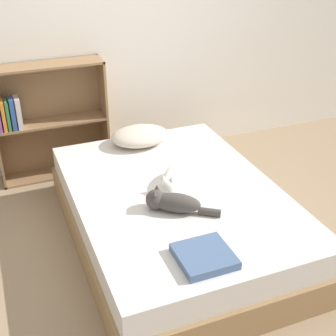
% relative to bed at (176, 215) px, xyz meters
% --- Properties ---
extents(ground_plane, '(8.00, 8.00, 0.00)m').
position_rel_bed_xyz_m(ground_plane, '(0.00, 0.00, -0.21)').
color(ground_plane, '#997F60').
extents(wall_back, '(8.00, 0.06, 2.50)m').
position_rel_bed_xyz_m(wall_back, '(0.00, 1.50, 1.04)').
color(wall_back, white).
rests_on(wall_back, ground_plane).
extents(bed, '(1.45, 2.06, 0.43)m').
position_rel_bed_xyz_m(bed, '(0.00, 0.00, 0.00)').
color(bed, '#99754C').
rests_on(bed, ground_plane).
extents(pillow, '(0.49, 0.37, 0.14)m').
position_rel_bed_xyz_m(pillow, '(0.01, 0.81, 0.29)').
color(pillow, beige).
rests_on(pillow, bed).
extents(cat_light, '(0.37, 0.42, 0.14)m').
position_rel_bed_xyz_m(cat_light, '(0.01, 0.09, 0.27)').
color(cat_light, white).
rests_on(cat_light, bed).
extents(cat_dark, '(0.44, 0.34, 0.16)m').
position_rel_bed_xyz_m(cat_dark, '(-0.13, -0.22, 0.28)').
color(cat_dark, '#47423D').
rests_on(cat_dark, bed).
extents(bookshelf, '(0.98, 0.26, 1.04)m').
position_rel_bed_xyz_m(bookshelf, '(-0.69, 1.38, 0.33)').
color(bookshelf, '#8E6B47').
rests_on(bookshelf, ground_plane).
extents(blanket_fold, '(0.31, 0.31, 0.05)m').
position_rel_bed_xyz_m(blanket_fold, '(-0.14, -0.76, 0.24)').
color(blanket_fold, '#4C668E').
rests_on(blanket_fold, bed).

